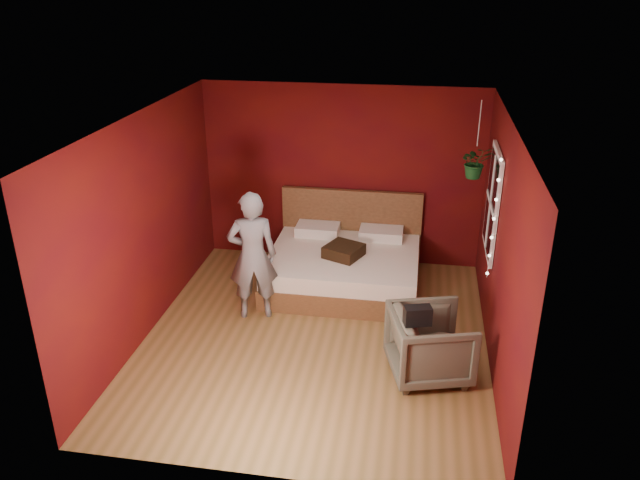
{
  "coord_description": "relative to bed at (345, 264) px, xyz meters",
  "views": [
    {
      "loc": [
        1.09,
        -6.24,
        4.06
      ],
      "look_at": [
        -0.01,
        0.4,
        1.09
      ],
      "focal_mm": 35.0,
      "sensor_mm": 36.0,
      "label": 1
    }
  ],
  "objects": [
    {
      "name": "hanging_plant",
      "position": [
        1.61,
        -0.03,
        1.55
      ],
      "size": [
        0.43,
        0.4,
        0.97
      ],
      "color": "silver",
      "rests_on": "room_walls"
    },
    {
      "name": "room_walls",
      "position": [
        -0.16,
        -1.43,
        1.39
      ],
      "size": [
        4.04,
        4.54,
        2.62
      ],
      "color": "#5C1109",
      "rests_on": "ground"
    },
    {
      "name": "throw_pillow",
      "position": [
        0.01,
        -0.2,
        0.3
      ],
      "size": [
        0.58,
        0.58,
        0.16
      ],
      "primitive_type": "cube",
      "rotation": [
        0.0,
        0.0,
        -0.4
      ],
      "color": "black",
      "rests_on": "bed"
    },
    {
      "name": "bed",
      "position": [
        0.0,
        0.0,
        0.0
      ],
      "size": [
        2.03,
        1.73,
        1.12
      ],
      "color": "brown",
      "rests_on": "ground"
    },
    {
      "name": "armchair",
      "position": [
        1.17,
        -1.95,
        0.09
      ],
      "size": [
        1.02,
        1.0,
        0.75
      ],
      "primitive_type": "imported",
      "rotation": [
        0.0,
        0.0,
        1.85
      ],
      "color": "#5A5947",
      "rests_on": "ground"
    },
    {
      "name": "window",
      "position": [
        1.81,
        -0.53,
        1.21
      ],
      "size": [
        0.05,
        0.97,
        1.27
      ],
      "color": "white",
      "rests_on": "room_walls"
    },
    {
      "name": "person",
      "position": [
        -1.0,
        -1.04,
        0.53
      ],
      "size": [
        0.69,
        0.55,
        1.65
      ],
      "primitive_type": "imported",
      "rotation": [
        0.0,
        0.0,
        3.42
      ],
      "color": "gray",
      "rests_on": "ground"
    },
    {
      "name": "floor",
      "position": [
        -0.16,
        -1.43,
        -0.29
      ],
      "size": [
        4.5,
        4.5,
        0.0
      ],
      "primitive_type": "plane",
      "color": "olive",
      "rests_on": "ground"
    },
    {
      "name": "fairy_lights",
      "position": [
        1.78,
        -1.06,
        1.21
      ],
      "size": [
        0.04,
        0.04,
        1.45
      ],
      "color": "silver",
      "rests_on": "room_walls"
    },
    {
      "name": "handbag",
      "position": [
        1.01,
        -2.18,
        0.56
      ],
      "size": [
        0.3,
        0.21,
        0.19
      ],
      "primitive_type": "cube",
      "rotation": [
        0.0,
        0.0,
        0.28
      ],
      "color": "black",
      "rests_on": "armchair"
    }
  ]
}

